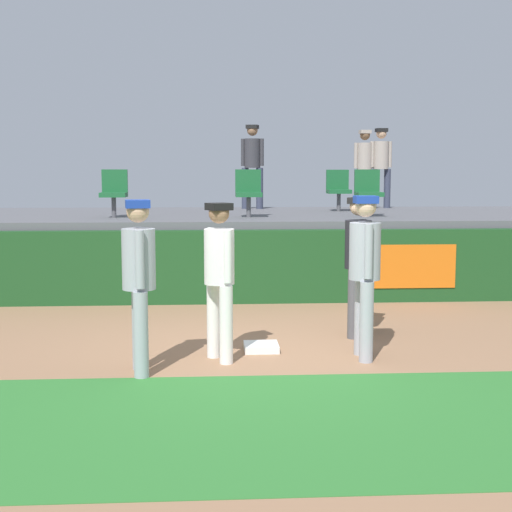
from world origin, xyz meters
TOP-DOWN VIEW (x-y plane):
  - ground_plane at (0.00, 0.00)m, footprint 60.00×60.00m
  - grass_foreground_strip at (0.00, -2.34)m, footprint 18.00×2.80m
  - first_base at (0.05, 0.12)m, footprint 0.40×0.40m
  - player_fielder_home at (-0.44, -0.28)m, footprint 0.45×0.56m
  - player_runner_visitor at (1.17, -0.30)m, footprint 0.35×0.51m
  - player_coach_visitor at (-1.27, -0.76)m, footprint 0.39×0.50m
  - player_umpire at (1.32, 0.81)m, footprint 0.45×0.45m
  - field_wall at (0.01, 3.22)m, footprint 18.00×0.26m
  - bleacher_platform at (0.00, 5.79)m, footprint 18.00×4.80m
  - seat_front_left at (-2.22, 4.66)m, footprint 0.45×0.44m
  - seat_back_right at (2.06, 6.46)m, footprint 0.46×0.44m
  - seat_front_center at (0.13, 4.66)m, footprint 0.46×0.44m
  - seat_front_right at (2.28, 4.66)m, footprint 0.46×0.44m
  - spectator_hooded at (2.84, 7.66)m, footprint 0.48×0.34m
  - spectator_capped at (3.20, 7.62)m, footprint 0.49×0.35m
  - spectator_casual at (0.36, 7.47)m, footprint 0.49×0.42m

SIDE VIEW (x-z plane):
  - ground_plane at x=0.00m, z-range 0.00..0.00m
  - grass_foreground_strip at x=0.00m, z-range 0.00..0.01m
  - first_base at x=0.05m, z-range 0.00..0.08m
  - field_wall at x=0.01m, z-range 0.00..1.17m
  - bleacher_platform at x=0.00m, z-range 0.00..1.28m
  - player_fielder_home at x=-0.44m, z-range 0.14..1.89m
  - player_umpire at x=1.32m, z-range 0.14..1.91m
  - player_coach_visitor at x=-1.27m, z-range 0.14..1.95m
  - player_runner_visitor at x=1.17m, z-range 0.15..1.97m
  - seat_front_left at x=-2.22m, z-range 1.34..2.18m
  - seat_front_right at x=2.28m, z-range 1.34..2.18m
  - seat_front_center at x=0.13m, z-range 1.34..2.18m
  - seat_back_right at x=2.06m, z-range 1.34..2.18m
  - spectator_hooded at x=2.84m, z-range 1.42..3.12m
  - spectator_capped at x=3.20m, z-range 1.42..3.16m
  - spectator_casual at x=0.36m, z-range 1.43..3.22m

